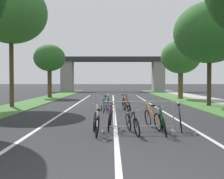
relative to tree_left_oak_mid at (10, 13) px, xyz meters
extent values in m
cube|color=#477A38|center=(0.28, 6.69, -6.13)|extent=(2.67, 49.61, 0.05)
cube|color=#477A38|center=(13.12, 6.69, -6.13)|extent=(2.67, 49.61, 0.05)
cube|color=#ADA89E|center=(15.54, 6.69, -6.12)|extent=(2.16, 49.61, 0.08)
cube|color=silver|center=(6.70, 0.75, -6.16)|extent=(0.14, 28.70, 0.01)
cube|color=silver|center=(9.50, 0.75, -6.16)|extent=(0.14, 28.70, 0.01)
cube|color=silver|center=(3.91, 0.75, -6.16)|extent=(0.14, 28.70, 0.01)
cube|color=#2D2D30|center=(6.70, 27.40, -0.85)|extent=(23.24, 3.04, 0.68)
cube|color=gray|center=(-0.82, 27.40, -3.67)|extent=(1.88, 2.40, 4.97)
cube|color=gray|center=(14.23, 27.40, -3.67)|extent=(1.88, 2.40, 4.97)
cylinder|color=#4C3823|center=(0.00, 0.00, -3.95)|extent=(0.28, 0.28, 4.41)
ellipsoid|color=#38702D|center=(0.00, 0.00, 0.02)|extent=(4.69, 4.69, 3.99)
cylinder|color=#4C3823|center=(0.15, 10.27, -4.71)|extent=(0.42, 0.42, 2.90)
ellipsoid|color=#2D6628|center=(0.15, 10.27, -2.05)|extent=(3.22, 3.22, 2.74)
cylinder|color=#3D2D1E|center=(13.22, 0.78, -4.56)|extent=(0.29, 0.29, 3.19)
ellipsoid|color=#2D6628|center=(13.22, 0.78, -1.14)|extent=(4.88, 4.88, 4.15)
cylinder|color=brown|center=(13.12, 8.17, -4.84)|extent=(0.47, 0.47, 2.63)
ellipsoid|color=#38702D|center=(13.12, 8.17, -2.12)|extent=(3.75, 3.75, 3.18)
cylinder|color=#ADADB2|center=(6.25, -8.66, -5.63)|extent=(0.04, 0.04, 1.05)
cube|color=#ADADB2|center=(6.25, -8.66, -6.14)|extent=(0.08, 0.44, 0.03)
cylinder|color=#ADADB2|center=(8.69, -8.57, -5.63)|extent=(0.04, 0.04, 1.05)
cube|color=#ADADB2|center=(8.69, -8.57, -6.14)|extent=(0.08, 0.44, 0.03)
cylinder|color=#ADADB2|center=(7.47, -8.61, -5.13)|extent=(2.45, 0.13, 0.04)
cylinder|color=#ADADB2|center=(7.47, -8.61, -5.98)|extent=(2.45, 0.13, 0.04)
cylinder|color=#ADADB2|center=(6.66, -8.64, -5.54)|extent=(0.02, 0.02, 0.87)
cylinder|color=#ADADB2|center=(7.06, -8.63, -5.54)|extent=(0.02, 0.02, 0.87)
cylinder|color=#ADADB2|center=(7.47, -8.61, -5.54)|extent=(0.02, 0.02, 0.87)
cylinder|color=#ADADB2|center=(7.88, -8.60, -5.54)|extent=(0.02, 0.02, 0.87)
cylinder|color=#ADADB2|center=(8.29, -8.58, -5.54)|extent=(0.02, 0.02, 0.87)
cylinder|color=#ADADB2|center=(5.63, -1.95, -5.63)|extent=(0.04, 0.04, 1.05)
cube|color=#ADADB2|center=(5.63, -1.95, -6.14)|extent=(0.06, 0.44, 0.03)
cylinder|color=#ADADB2|center=(8.08, -1.93, -5.63)|extent=(0.04, 0.04, 1.05)
cube|color=#ADADB2|center=(8.08, -1.93, -6.14)|extent=(0.06, 0.44, 0.03)
cylinder|color=#ADADB2|center=(6.86, -1.94, -5.13)|extent=(2.45, 0.06, 0.04)
cylinder|color=#ADADB2|center=(6.86, -1.94, -5.98)|extent=(2.45, 0.06, 0.04)
cylinder|color=#ADADB2|center=(6.04, -1.95, -5.54)|extent=(0.02, 0.02, 0.87)
cylinder|color=#ADADB2|center=(6.45, -1.95, -5.54)|extent=(0.02, 0.02, 0.87)
cylinder|color=#ADADB2|center=(6.86, -1.94, -5.54)|extent=(0.02, 0.02, 0.87)
cylinder|color=#ADADB2|center=(7.26, -1.94, -5.54)|extent=(0.02, 0.02, 0.87)
cylinder|color=#ADADB2|center=(7.67, -1.94, -5.54)|extent=(0.02, 0.02, 0.87)
torus|color=black|center=(8.89, -8.75, -5.83)|extent=(0.24, 0.66, 0.65)
torus|color=black|center=(9.13, -7.69, -5.83)|extent=(0.24, 0.66, 0.65)
cylinder|color=#1E389E|center=(8.98, -8.24, -5.53)|extent=(0.20, 1.05, 0.65)
cylinder|color=#1E389E|center=(8.93, -8.44, -5.57)|extent=(0.13, 0.11, 0.64)
cylinder|color=#1E389E|center=(8.94, -8.58, -5.86)|extent=(0.11, 0.35, 0.08)
cylinder|color=#1E389E|center=(9.09, -7.71, -5.53)|extent=(0.12, 0.08, 0.62)
cube|color=black|center=(8.89, -8.47, -5.25)|extent=(0.15, 0.26, 0.06)
cylinder|color=#99999E|center=(9.06, -7.73, -5.22)|extent=(0.43, 0.12, 0.07)
torus|color=black|center=(7.27, -1.97, -5.83)|extent=(0.31, 0.68, 0.65)
torus|color=black|center=(7.49, -3.01, -5.83)|extent=(0.31, 0.68, 0.65)
cylinder|color=red|center=(7.32, -2.48, -5.53)|extent=(0.13, 1.05, 0.63)
cylinder|color=red|center=(7.28, -2.28, -5.55)|extent=(0.19, 0.09, 0.67)
cylinder|color=red|center=(7.31, -2.13, -5.85)|extent=(0.11, 0.34, 0.08)
cylinder|color=red|center=(7.42, -3.00, -5.53)|extent=(0.16, 0.06, 0.60)
cube|color=black|center=(7.20, -2.25, -5.22)|extent=(0.15, 0.26, 0.07)
cylinder|color=#99999E|center=(7.36, -2.99, -5.24)|extent=(0.48, 0.13, 0.12)
torus|color=black|center=(6.53, -7.55, -5.85)|extent=(0.14, 0.63, 0.63)
torus|color=black|center=(6.48, -8.56, -5.85)|extent=(0.14, 0.63, 0.63)
cylinder|color=#662884|center=(6.53, -8.03, -5.54)|extent=(0.04, 0.98, 0.64)
cylinder|color=#662884|center=(6.54, -7.84, -5.58)|extent=(0.11, 0.12, 0.62)
cylinder|color=#662884|center=(6.52, -7.71, -5.87)|extent=(0.05, 0.33, 0.07)
cylinder|color=#662884|center=(6.51, -8.53, -5.54)|extent=(0.10, 0.09, 0.61)
cube|color=black|center=(6.57, -7.80, -5.28)|extent=(0.12, 0.25, 0.06)
cylinder|color=#99999E|center=(6.54, -8.51, -5.24)|extent=(0.55, 0.06, 0.08)
torus|color=black|center=(7.14, -8.48, -5.85)|extent=(0.25, 0.63, 0.62)
torus|color=black|center=(7.34, -9.56, -5.85)|extent=(0.25, 0.63, 0.62)
cylinder|color=black|center=(7.20, -9.00, -5.61)|extent=(0.15, 1.07, 0.52)
cylinder|color=black|center=(7.15, -8.79, -5.58)|extent=(0.16, 0.11, 0.65)
cylinder|color=black|center=(7.18, -8.65, -5.87)|extent=(0.10, 0.35, 0.07)
cylinder|color=black|center=(7.29, -9.54, -5.61)|extent=(0.13, 0.08, 0.49)
cube|color=black|center=(7.10, -8.76, -5.25)|extent=(0.15, 0.26, 0.07)
cylinder|color=#99999E|center=(7.25, -9.52, -5.37)|extent=(0.46, 0.11, 0.10)
torus|color=black|center=(6.13, -9.61, -5.82)|extent=(0.22, 0.69, 0.68)
torus|color=black|center=(5.99, -8.58, -5.82)|extent=(0.22, 0.69, 0.68)
cylinder|color=#B7B7BC|center=(6.10, -9.11, -5.53)|extent=(0.10, 1.02, 0.62)
cylinder|color=#B7B7BC|center=(6.11, -9.31, -5.60)|extent=(0.13, 0.11, 0.54)
cylinder|color=#B7B7BC|center=(6.10, -9.44, -5.84)|extent=(0.08, 0.34, 0.08)
cylinder|color=#B7B7BC|center=(6.03, -8.60, -5.53)|extent=(0.12, 0.08, 0.59)
cube|color=black|center=(6.15, -9.34, -5.33)|extent=(0.14, 0.25, 0.06)
cylinder|color=#99999E|center=(6.07, -8.62, -5.23)|extent=(0.45, 0.09, 0.08)
torus|color=black|center=(6.13, -2.84, -5.84)|extent=(0.22, 0.65, 0.65)
torus|color=black|center=(6.33, -1.76, -5.84)|extent=(0.22, 0.65, 0.65)
cylinder|color=#197A7F|center=(6.25, -2.33, -5.52)|extent=(0.29, 1.05, 0.67)
cylinder|color=#197A7F|center=(6.21, -2.54, -5.58)|extent=(0.08, 0.13, 0.62)
cylinder|color=#197A7F|center=(6.16, -2.67, -5.86)|extent=(0.09, 0.36, 0.08)
cylinder|color=#197A7F|center=(6.35, -1.79, -5.52)|extent=(0.09, 0.10, 0.64)
cube|color=black|center=(6.22, -2.58, -5.27)|extent=(0.15, 0.26, 0.06)
cylinder|color=#99999E|center=(6.38, -1.82, -5.20)|extent=(0.44, 0.11, 0.06)
torus|color=black|center=(8.15, -8.58, -5.84)|extent=(0.25, 0.65, 0.64)
torus|color=black|center=(7.94, -7.54, -5.84)|extent=(0.25, 0.65, 0.64)
cylinder|color=orange|center=(8.01, -8.10, -5.54)|extent=(0.32, 1.01, 0.63)
cylinder|color=orange|center=(8.06, -8.29, -5.59)|extent=(0.12, 0.14, 0.60)
cylinder|color=orange|center=(8.12, -8.42, -5.86)|extent=(0.09, 0.34, 0.08)
cylinder|color=orange|center=(7.91, -7.57, -5.54)|extent=(0.11, 0.11, 0.60)
cube|color=black|center=(8.02, -8.34, -5.29)|extent=(0.15, 0.26, 0.06)
cylinder|color=#99999E|center=(7.87, -7.61, -5.25)|extent=(0.54, 0.13, 0.10)
torus|color=black|center=(6.06, -1.02, -5.82)|extent=(0.17, 0.68, 0.67)
torus|color=black|center=(6.01, -2.05, -5.82)|extent=(0.17, 0.68, 0.67)
cylinder|color=silver|center=(6.07, -1.51, -5.52)|extent=(0.07, 1.00, 0.64)
cylinder|color=silver|center=(6.07, -1.32, -5.60)|extent=(0.12, 0.12, 0.54)
cylinder|color=silver|center=(6.05, -1.19, -5.85)|extent=(0.05, 0.33, 0.08)
cylinder|color=silver|center=(6.05, -2.03, -5.52)|extent=(0.12, 0.09, 0.61)
cube|color=black|center=(6.11, -1.28, -5.34)|extent=(0.12, 0.24, 0.06)
cylinder|color=#99999E|center=(6.09, -2.00, -5.22)|extent=(0.49, 0.05, 0.09)
torus|color=black|center=(8.29, -8.44, -5.85)|extent=(0.20, 0.64, 0.62)
torus|color=black|center=(8.20, -9.52, -5.85)|extent=(0.20, 0.64, 0.62)
cylinder|color=#1E7238|center=(8.19, -8.95, -5.54)|extent=(0.24, 1.05, 0.65)
cylinder|color=#1E7238|center=(8.22, -8.74, -5.60)|extent=(0.15, 0.13, 0.60)
cylinder|color=#1E7238|center=(8.28, -8.61, -5.87)|extent=(0.05, 0.35, 0.07)
cylinder|color=#1E7238|center=(8.15, -9.49, -5.54)|extent=(0.15, 0.10, 0.62)
cube|color=black|center=(8.17, -8.70, -5.30)|extent=(0.13, 0.25, 0.07)
cylinder|color=#99999E|center=(8.10, -9.46, -5.24)|extent=(0.46, 0.07, 0.11)
torus|color=black|center=(7.52, -2.07, -5.83)|extent=(0.23, 0.68, 0.67)
torus|color=black|center=(7.35, -1.02, -5.83)|extent=(0.23, 0.68, 0.67)
cylinder|color=gold|center=(7.40, -1.57, -5.53)|extent=(0.28, 1.02, 0.62)
cylinder|color=gold|center=(7.44, -1.77, -5.57)|extent=(0.11, 0.14, 0.61)
cylinder|color=gold|center=(7.49, -1.90, -5.85)|extent=(0.08, 0.34, 0.08)
cylinder|color=gold|center=(7.31, -1.05, -5.53)|extent=(0.11, 0.11, 0.59)
cube|color=black|center=(7.41, -1.82, -5.27)|extent=(0.14, 0.25, 0.06)
cylinder|color=#99999E|center=(7.28, -1.08, -5.24)|extent=(0.52, 0.11, 0.09)
camera|label=1|loc=(6.58, -17.96, -4.43)|focal=44.02mm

